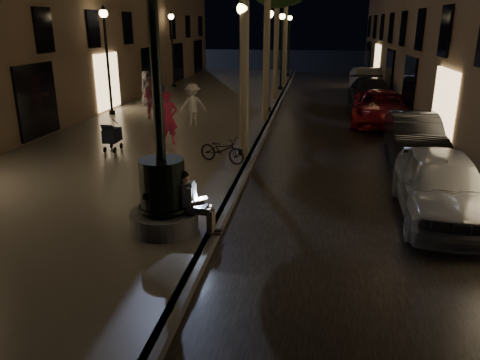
% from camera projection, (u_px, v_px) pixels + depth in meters
% --- Properties ---
extents(ground, '(120.00, 120.00, 0.00)m').
position_uv_depth(ground, '(272.00, 119.00, 21.74)').
color(ground, black).
rests_on(ground, ground).
extents(cobble_lane, '(6.00, 45.00, 0.02)m').
position_uv_depth(cobble_lane, '(337.00, 121.00, 21.29)').
color(cobble_lane, black).
rests_on(cobble_lane, ground).
extents(promenade, '(8.00, 45.00, 0.20)m').
position_uv_depth(promenade, '(188.00, 115.00, 22.31)').
color(promenade, slate).
rests_on(promenade, ground).
extents(curb_strip, '(0.25, 45.00, 0.20)m').
position_uv_depth(curb_strip, '(272.00, 117.00, 21.71)').
color(curb_strip, '#59595B').
rests_on(curb_strip, ground).
extents(fountain_lamppost, '(1.40, 1.40, 5.21)m').
position_uv_depth(fountain_lamppost, '(162.00, 183.00, 9.34)').
color(fountain_lamppost, '#59595B').
rests_on(fountain_lamppost, promenade).
extents(seated_man_laptop, '(0.91, 0.31, 1.28)m').
position_uv_depth(seated_man_laptop, '(192.00, 200.00, 9.35)').
color(seated_man_laptop, gray).
rests_on(seated_man_laptop, promenade).
extents(lamp_curb_a, '(0.36, 0.36, 4.81)m').
position_uv_depth(lamp_curb_a, '(243.00, 58.00, 14.21)').
color(lamp_curb_a, black).
rests_on(lamp_curb_a, promenade).
extents(lamp_curb_b, '(0.36, 0.36, 4.81)m').
position_uv_depth(lamp_curb_b, '(269.00, 46.00, 21.69)').
color(lamp_curb_b, black).
rests_on(lamp_curb_b, promenade).
extents(lamp_curb_c, '(0.36, 0.36, 4.81)m').
position_uv_depth(lamp_curb_c, '(282.00, 40.00, 29.18)').
color(lamp_curb_c, black).
rests_on(lamp_curb_c, promenade).
extents(lamp_curb_d, '(0.36, 0.36, 4.81)m').
position_uv_depth(lamp_curb_d, '(289.00, 37.00, 36.67)').
color(lamp_curb_d, black).
rests_on(lamp_curb_d, promenade).
extents(lamp_left_b, '(0.36, 0.36, 4.81)m').
position_uv_depth(lamp_left_b, '(106.00, 47.00, 20.89)').
color(lamp_left_b, black).
rests_on(lamp_left_b, promenade).
extents(lamp_left_c, '(0.36, 0.36, 4.81)m').
position_uv_depth(lamp_left_c, '(172.00, 40.00, 30.25)').
color(lamp_left_c, black).
rests_on(lamp_left_c, promenade).
extents(stroller, '(0.46, 1.02, 1.04)m').
position_uv_depth(stroller, '(112.00, 135.00, 15.46)').
color(stroller, black).
rests_on(stroller, promenade).
extents(car_front, '(2.08, 4.63, 1.54)m').
position_uv_depth(car_front, '(441.00, 186.00, 10.50)').
color(car_front, '#9A9DA1').
rests_on(car_front, ground).
extents(car_second, '(1.76, 4.56, 1.48)m').
position_uv_depth(car_second, '(415.00, 137.00, 15.21)').
color(car_second, black).
rests_on(car_second, ground).
extents(car_third, '(2.86, 5.41, 1.45)m').
position_uv_depth(car_third, '(380.00, 108.00, 20.53)').
color(car_third, maroon).
rests_on(car_third, ground).
extents(car_rear, '(2.15, 5.18, 1.50)m').
position_uv_depth(car_rear, '(370.00, 93.00, 24.53)').
color(car_rear, '#2C2B30').
rests_on(car_rear, ground).
extents(car_fifth, '(2.06, 4.82, 1.55)m').
position_uv_depth(car_fifth, '(368.00, 81.00, 29.79)').
color(car_fifth, '#A5A5A0').
rests_on(car_fifth, ground).
extents(pedestrian_red, '(0.80, 0.73, 1.83)m').
position_uv_depth(pedestrian_red, '(168.00, 118.00, 16.16)').
color(pedestrian_red, '#CE2951').
rests_on(pedestrian_red, promenade).
extents(pedestrian_pink, '(1.02, 0.87, 1.83)m').
position_uv_depth(pedestrian_pink, '(152.00, 98.00, 20.57)').
color(pedestrian_pink, pink).
rests_on(pedestrian_pink, promenade).
extents(pedestrian_white, '(1.27, 0.95, 1.75)m').
position_uv_depth(pedestrian_white, '(193.00, 105.00, 19.06)').
color(pedestrian_white, white).
rests_on(pedestrian_white, promenade).
extents(pedestrian_blue, '(0.94, 1.00, 1.66)m').
position_uv_depth(pedestrian_blue, '(160.00, 93.00, 22.51)').
color(pedestrian_blue, '#285594').
rests_on(pedestrian_blue, promenade).
extents(pedestrian_dark, '(0.82, 1.01, 1.78)m').
position_uv_depth(pedestrian_dark, '(147.00, 88.00, 23.82)').
color(pedestrian_dark, '#323136').
rests_on(pedestrian_dark, promenade).
extents(bicycle, '(1.63, 1.05, 0.81)m').
position_uv_depth(bicycle, '(222.00, 150.00, 14.17)').
color(bicycle, black).
rests_on(bicycle, promenade).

